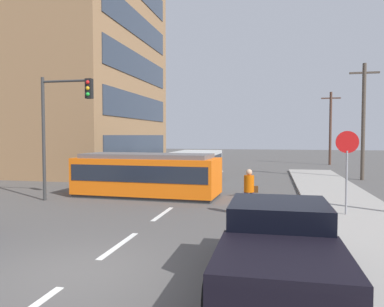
{
  "coord_description": "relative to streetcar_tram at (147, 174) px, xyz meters",
  "views": [
    {
      "loc": [
        3.88,
        -7.09,
        2.87
      ],
      "look_at": [
        0.36,
        9.43,
        2.05
      ],
      "focal_mm": 35.23,
      "sensor_mm": 36.0,
      "label": 1
    }
  ],
  "objects": [
    {
      "name": "ground_plane",
      "position": [
        1.84,
        0.36,
        -1.04
      ],
      "size": [
        120.0,
        120.0,
        0.0
      ],
      "primitive_type": "plane",
      "color": "#4F4C4A"
    },
    {
      "name": "pickup_truck_parked",
      "position": [
        5.87,
        -9.59,
        -0.24
      ],
      "size": [
        2.3,
        5.01,
        1.55
      ],
      "color": "black",
      "rests_on": "ground"
    },
    {
      "name": "sidewalk_curb_right",
      "position": [
        8.64,
        -3.64,
        -0.97
      ],
      "size": [
        3.2,
        36.0,
        0.14
      ],
      "primitive_type": "cube",
      "color": "gray",
      "rests_on": "ground"
    },
    {
      "name": "parked_sedan_mid",
      "position": [
        -3.51,
        3.96,
        -0.42
      ],
      "size": [
        2.17,
        4.4,
        1.19
      ],
      "color": "#2C6129",
      "rests_on": "ground"
    },
    {
      "name": "lane_stripe_4",
      "position": [
        1.84,
        12.0,
        -1.04
      ],
      "size": [
        0.16,
        2.4,
        0.01
      ],
      "primitive_type": "cube",
      "color": "silver",
      "rests_on": "ground"
    },
    {
      "name": "lane_stripe_1",
      "position": [
        1.84,
        -7.64,
        -1.04
      ],
      "size": [
        0.16,
        2.4,
        0.01
      ],
      "primitive_type": "cube",
      "color": "silver",
      "rests_on": "ground"
    },
    {
      "name": "lane_stripe_2",
      "position": [
        1.84,
        -3.64,
        -1.04
      ],
      "size": [
        0.16,
        2.4,
        0.01
      ],
      "primitive_type": "cube",
      "color": "silver",
      "rests_on": "ground"
    },
    {
      "name": "utility_pole_far",
      "position": [
        11.21,
        21.67,
        2.65
      ],
      "size": [
        1.8,
        0.24,
        7.03
      ],
      "color": "#4F3428",
      "rests_on": "ground"
    },
    {
      "name": "city_bus",
      "position": [
        1.22,
        5.59,
        0.03
      ],
      "size": [
        2.55,
        5.04,
        1.89
      ],
      "color": "#B6B8B6",
      "rests_on": "ground"
    },
    {
      "name": "parked_sedan_furthest",
      "position": [
        -3.87,
        16.23,
        -0.42
      ],
      "size": [
        2.09,
        4.53,
        1.19
      ],
      "color": "#295A3A",
      "rests_on": "ground"
    },
    {
      "name": "parked_sedan_far",
      "position": [
        -3.01,
        9.56,
        -0.42
      ],
      "size": [
        2.15,
        4.48,
        1.19
      ],
      "color": "silver",
      "rests_on": "ground"
    },
    {
      "name": "corner_building",
      "position": [
        -12.42,
        11.89,
        8.56
      ],
      "size": [
        15.5,
        15.6,
        19.2
      ],
      "color": "#966E49",
      "rests_on": "ground"
    },
    {
      "name": "pedestrian_crossing",
      "position": [
        4.94,
        -3.28,
        -0.1
      ],
      "size": [
        0.51,
        0.36,
        1.67
      ],
      "color": "#2E2345",
      "rests_on": "ground"
    },
    {
      "name": "lane_stripe_3",
      "position": [
        1.84,
        6.0,
        -1.04
      ],
      "size": [
        0.16,
        2.4,
        0.01
      ],
      "primitive_type": "cube",
      "color": "silver",
      "rests_on": "ground"
    },
    {
      "name": "stop_sign",
      "position": [
        8.24,
        -3.01,
        1.15
      ],
      "size": [
        0.76,
        0.07,
        2.88
      ],
      "color": "gray",
      "rests_on": "sidewalk_curb_right"
    },
    {
      "name": "utility_pole_mid",
      "position": [
        11.4,
        9.07,
        2.85
      ],
      "size": [
        1.8,
        0.24,
        7.43
      ],
      "color": "#4B4137",
      "rests_on": "ground"
    },
    {
      "name": "traffic_light_mast",
      "position": [
        -3.18,
        -1.97,
        2.69
      ],
      "size": [
        2.41,
        0.33,
        5.39
      ],
      "color": "#333333",
      "rests_on": "ground"
    },
    {
      "name": "streetcar_tram",
      "position": [
        0.0,
        0.0,
        0.0
      ],
      "size": [
        6.79,
        2.84,
        2.01
      ],
      "color": "orange",
      "rests_on": "ground"
    }
  ]
}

